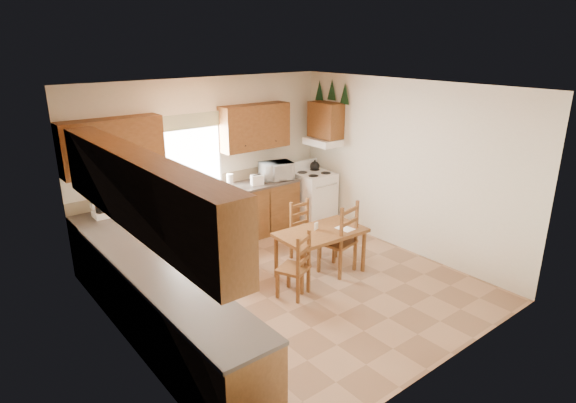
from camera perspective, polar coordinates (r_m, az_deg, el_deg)
floor at (r=6.74m, az=0.61°, el=-10.21°), size 4.50×4.50×0.00m
ceiling at (r=5.92m, az=0.70°, el=13.29°), size 4.50×4.50×0.00m
wall_left at (r=5.17m, az=-19.11°, el=-4.08°), size 4.50×4.50×0.00m
wall_right at (r=7.77m, az=13.64°, el=3.95°), size 4.50×4.50×0.00m
wall_back at (r=8.00m, az=-9.63°, el=4.65°), size 4.50×4.50×0.00m
wall_front at (r=4.79m, az=18.02°, el=-5.76°), size 4.50×4.50×0.00m
lower_cab_back at (r=7.85m, az=-10.58°, el=-2.65°), size 3.75×0.60×0.88m
lower_cab_left at (r=5.54m, az=-14.57°, el=-12.59°), size 0.60×3.60×0.88m
counter_back at (r=7.70m, az=-10.78°, el=0.54°), size 3.75×0.63×0.04m
counter_left at (r=5.32m, az=-14.98°, el=-8.34°), size 0.63×3.60×0.04m
backsplash at (r=7.92m, az=-11.83°, el=1.80°), size 3.75×0.01×0.18m
upper_cab_back_left at (r=7.14m, az=-20.11°, el=6.23°), size 1.41×0.33×0.75m
upper_cab_back_right at (r=8.21m, az=-3.95°, el=8.83°), size 1.25×0.33×0.75m
upper_cab_left at (r=4.92m, az=-17.33°, el=1.23°), size 0.33×3.60×0.75m
upper_cab_stove at (r=8.62m, az=4.48°, el=9.60°), size 0.33×0.62×0.62m
range_hood at (r=8.65m, az=4.18°, el=7.08°), size 0.44×0.62×0.12m
window_frame at (r=7.79m, az=-11.53°, el=5.67°), size 1.13×0.02×1.18m
window_pane at (r=7.79m, az=-11.51°, el=5.67°), size 1.05×0.01×1.10m
window_valance at (r=7.67m, az=-11.67°, el=9.27°), size 1.19×0.01×0.24m
sink_basin at (r=7.72m, az=-10.31°, el=0.93°), size 0.75×0.45×0.04m
pine_decal_a at (r=8.42m, az=6.75°, el=12.60°), size 0.22×0.22×0.36m
pine_decal_b at (r=8.64m, az=5.22°, el=13.08°), size 0.22×0.22×0.36m
pine_decal_c at (r=8.88m, az=3.75°, el=13.00°), size 0.22×0.22×0.36m
stove at (r=8.87m, az=3.05°, el=0.37°), size 0.65×0.67×0.94m
coffeemaker at (r=7.09m, az=-21.36°, el=-0.61°), size 0.20×0.23×0.30m
paper_towel at (r=7.95m, az=-6.89°, el=2.39°), size 0.13×0.13×0.25m
toaster at (r=8.13m, az=-3.69°, el=2.58°), size 0.23×0.18×0.17m
microwave at (r=8.42m, az=-1.40°, el=3.66°), size 0.58×0.47×0.30m
dining_table at (r=6.98m, az=3.87°, el=-6.07°), size 1.29×0.77×0.67m
chair_near_left at (r=6.37m, az=0.62°, el=-7.46°), size 0.49×0.48×0.90m
chair_near_right at (r=7.01m, az=5.91°, el=-4.24°), size 0.53×0.51×1.08m
chair_far_left at (r=7.04m, az=-6.20°, el=-3.94°), size 0.61×0.60×1.12m
chair_far_right at (r=7.40m, az=2.11°, el=-3.56°), size 0.39×0.37×0.91m
table_paper at (r=6.96m, az=6.76°, el=-3.19°), size 0.21×0.26×0.00m
table_card at (r=6.87m, az=3.35°, el=-2.93°), size 0.08×0.04×0.11m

